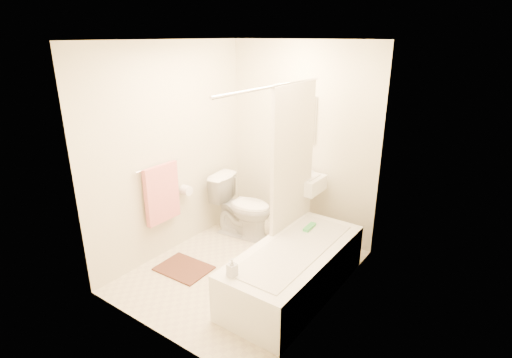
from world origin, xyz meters
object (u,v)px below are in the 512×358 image
Objects in this scene: soap_bottle at (232,267)px; bathtub at (294,270)px; sink at (301,206)px; toilet at (243,207)px; bath_mat at (184,268)px.

bathtub is at bearing 74.05° from soap_bottle.
sink reaches higher than soap_bottle.
sink is (0.69, 0.27, 0.09)m from toilet.
toilet is 1.10m from bath_mat.
soap_bottle is (0.94, -1.38, 0.17)m from toilet.
toilet reaches higher than bath_mat.
sink reaches higher than bathtub.
toilet is 1.33m from bathtub.
bathtub is at bearing 17.61° from bath_mat.
soap_bottle is (-0.21, -0.72, 0.32)m from bathtub.
bathtub is at bearing -64.50° from sink.
sink is 5.74× the size of soap_bottle.
sink is at bearing 98.64° from soap_bottle.
bath_mat is 3.40× the size of soap_bottle.
bathtub is 2.98× the size of bath_mat.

